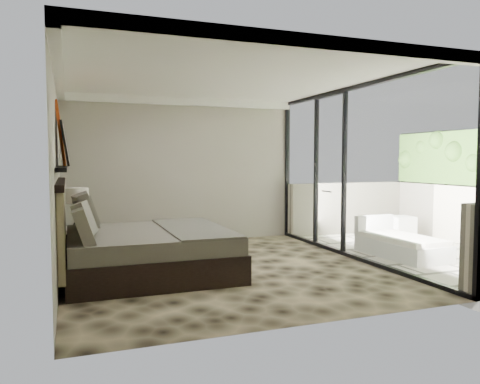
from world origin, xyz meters
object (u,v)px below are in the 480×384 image
object	(u,v)px
nightstand	(80,242)
lounger	(400,245)
ottoman	(401,227)
bed	(142,249)
table_lamp	(77,202)

from	to	relation	value
nightstand	lounger	xyz separation A→B (m)	(5.04, -1.56, -0.09)
ottoman	lounger	size ratio (longest dim) A/B	0.28
nightstand	ottoman	size ratio (longest dim) A/B	1.26
bed	lounger	distance (m)	4.26
nightstand	lounger	size ratio (longest dim) A/B	0.35
ottoman	lounger	bearing A→B (deg)	-130.07
nightstand	bed	bearing A→B (deg)	-45.65
bed	lounger	size ratio (longest dim) A/B	1.45
bed	lounger	world-z (taller)	bed
bed	table_lamp	size ratio (longest dim) A/B	3.59
table_lamp	lounger	distance (m)	5.35
nightstand	table_lamp	xyz separation A→B (m)	(-0.03, -0.01, 0.65)
bed	table_lamp	xyz separation A→B (m)	(-0.81, 1.35, 0.56)
bed	lounger	bearing A→B (deg)	-2.64
bed	ottoman	world-z (taller)	bed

